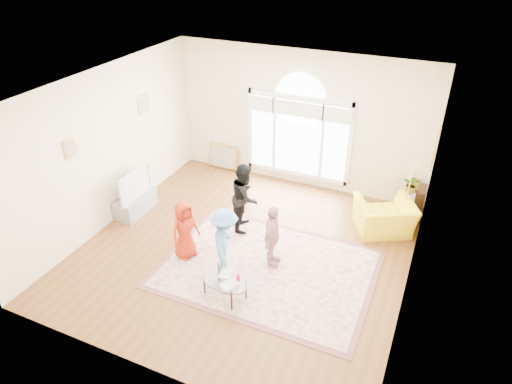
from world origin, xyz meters
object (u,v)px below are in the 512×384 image
at_px(tv_console, 136,203).
at_px(television, 133,182).
at_px(armchair, 384,217).
at_px(area_rug, 268,269).
at_px(coffee_table, 225,278).

relative_size(tv_console, television, 0.92).
bearing_deg(television, armchair, 15.76).
xyz_separation_m(area_rug, armchair, (1.69, 2.04, 0.34)).
xyz_separation_m(tv_console, television, (0.01, 0.00, 0.52)).
distance_m(tv_console, television, 0.52).
xyz_separation_m(area_rug, television, (-3.37, 0.62, 0.72)).
xyz_separation_m(tv_console, coffee_table, (3.00, -1.56, 0.19)).
distance_m(tv_console, coffee_table, 3.38).
distance_m(area_rug, tv_console, 3.44).
bearing_deg(area_rug, television, 169.63).
bearing_deg(television, coffee_table, -27.54).
height_order(tv_console, coffee_table, coffee_table).
relative_size(tv_console, coffee_table, 0.90).
xyz_separation_m(area_rug, coffee_table, (-0.38, -0.94, 0.39)).
bearing_deg(coffee_table, area_rug, 83.95).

